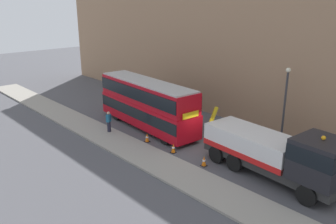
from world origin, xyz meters
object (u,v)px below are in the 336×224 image
Objects in this scene: traffic_cone_near_bus at (147,138)px; street_lamp at (285,99)px; recovery_tow_truck at (276,152)px; double_decker_bus at (147,102)px; pedestrian_onlooker at (109,122)px; traffic_cone_midway at (173,148)px; traffic_cone_near_truck at (204,161)px.

street_lamp is at bearing 46.13° from traffic_cone_near_bus.
street_lamp reaches higher than recovery_tow_truck.
double_decker_bus reaches higher than traffic_cone_near_bus.
traffic_cone_midway is at bearing -12.40° from pedestrian_onlooker.
pedestrian_onlooker is 3.76m from traffic_cone_near_bus.
traffic_cone_near_bus is 0.12× the size of street_lamp.
street_lamp is (10.63, 8.51, 2.49)m from pedestrian_onlooker.
street_lamp is at bearing 120.47° from recovery_tow_truck.
traffic_cone_near_truck is (9.25, 1.28, -0.64)m from pedestrian_onlooker.
traffic_cone_midway is (5.34, -1.97, -1.89)m from double_decker_bus.
recovery_tow_truck is 12.26m from double_decker_bus.
recovery_tow_truck is at bearing 15.60° from traffic_cone_midway.
traffic_cone_near_truck is at bearing 1.02° from traffic_cone_midway.
traffic_cone_near_bus is at bearing -178.48° from traffic_cone_near_truck.
recovery_tow_truck is 14.19× the size of traffic_cone_near_truck.
traffic_cone_midway is 9.00m from street_lamp.
recovery_tow_truck is 4.66m from traffic_cone_near_truck.
street_lamp is at bearing 33.12° from double_decker_bus.
double_decker_bus is 1.92× the size of street_lamp.
double_decker_bus is at bearing 48.94° from pedestrian_onlooker.
pedestrian_onlooker is (-13.27, -3.16, -0.77)m from recovery_tow_truck.
pedestrian_onlooker is at bearing -169.07° from traffic_cone_midway.
traffic_cone_near_truck is (8.23, -1.91, -1.89)m from double_decker_bus.
street_lamp is (9.61, 5.32, 1.24)m from double_decker_bus.
recovery_tow_truck is 1.75× the size of street_lamp.
traffic_cone_near_truck is at bearing -150.80° from recovery_tow_truck.
pedestrian_onlooker is 6.51m from traffic_cone_midway.
traffic_cone_near_bus is 1.00× the size of traffic_cone_near_truck.
double_decker_bus reaches higher than traffic_cone_midway.
street_lamp reaches higher than traffic_cone_midway.
street_lamp is at bearing 79.22° from traffic_cone_near_truck.
recovery_tow_truck reaches higher than traffic_cone_midway.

